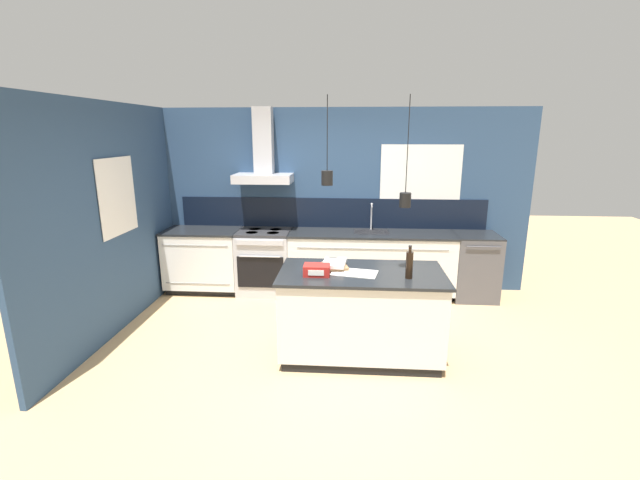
{
  "coord_description": "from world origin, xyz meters",
  "views": [
    {
      "loc": [
        0.27,
        -4.12,
        2.27
      ],
      "look_at": [
        -0.07,
        0.67,
        1.05
      ],
      "focal_mm": 24.0,
      "sensor_mm": 36.0,
      "label": 1
    }
  ],
  "objects_px": {
    "red_supply_box": "(317,270)",
    "dishwasher": "(474,266)",
    "oven_range": "(265,262)",
    "book_stack": "(335,265)",
    "bottle_on_island": "(409,265)"
  },
  "relations": [
    {
      "from": "red_supply_box",
      "to": "book_stack",
      "type": "bearing_deg",
      "value": 55.38
    },
    {
      "from": "red_supply_box",
      "to": "dishwasher",
      "type": "bearing_deg",
      "value": 42.3
    },
    {
      "from": "oven_range",
      "to": "book_stack",
      "type": "bearing_deg",
      "value": -56.8
    },
    {
      "from": "oven_range",
      "to": "red_supply_box",
      "type": "relative_size",
      "value": 3.6
    },
    {
      "from": "book_stack",
      "to": "red_supply_box",
      "type": "distance_m",
      "value": 0.29
    },
    {
      "from": "dishwasher",
      "to": "bottle_on_island",
      "type": "height_order",
      "value": "bottle_on_island"
    },
    {
      "from": "oven_range",
      "to": "bottle_on_island",
      "type": "xyz_separation_m",
      "value": [
        1.78,
        -1.89,
        0.59
      ]
    },
    {
      "from": "book_stack",
      "to": "bottle_on_island",
      "type": "bearing_deg",
      "value": -20.26
    },
    {
      "from": "oven_range",
      "to": "dishwasher",
      "type": "xyz_separation_m",
      "value": [
        2.95,
        0.0,
        -0.0
      ]
    },
    {
      "from": "dishwasher",
      "to": "red_supply_box",
      "type": "relative_size",
      "value": 3.6
    },
    {
      "from": "bottle_on_island",
      "to": "red_supply_box",
      "type": "xyz_separation_m",
      "value": [
        -0.88,
        0.03,
        -0.08
      ]
    },
    {
      "from": "oven_range",
      "to": "book_stack",
      "type": "height_order",
      "value": "book_stack"
    },
    {
      "from": "oven_range",
      "to": "dishwasher",
      "type": "height_order",
      "value": "same"
    },
    {
      "from": "bottle_on_island",
      "to": "book_stack",
      "type": "xyz_separation_m",
      "value": [
        -0.72,
        0.27,
        -0.1
      ]
    },
    {
      "from": "oven_range",
      "to": "dishwasher",
      "type": "distance_m",
      "value": 2.95
    }
  ]
}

